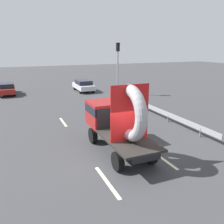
# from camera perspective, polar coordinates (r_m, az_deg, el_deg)

# --- Properties ---
(ground_plane) EXTENTS (120.00, 120.00, 0.00)m
(ground_plane) POSITION_cam_1_polar(r_m,az_deg,el_deg) (11.87, 3.46, -11.14)
(ground_plane) COLOR #38383A
(flatbed_truck) EXTENTS (2.02, 5.42, 3.71)m
(flatbed_truck) POSITION_cam_1_polar(r_m,az_deg,el_deg) (12.33, 0.89, -1.60)
(flatbed_truck) COLOR black
(flatbed_truck) RESTS_ON ground_plane
(distant_sedan) EXTENTS (1.78, 4.16, 1.36)m
(distant_sedan) POSITION_cam_1_polar(r_m,az_deg,el_deg) (29.41, -6.87, 6.41)
(distant_sedan) COLOR black
(distant_sedan) RESTS_ON ground_plane
(traffic_light) EXTENTS (0.42, 0.36, 5.71)m
(traffic_light) POSITION_cam_1_polar(r_m,az_deg,el_deg) (26.63, 1.40, 12.08)
(traffic_light) COLOR gray
(traffic_light) RESTS_ON ground_plane
(guardrail) EXTENTS (0.10, 12.97, 0.71)m
(guardrail) POSITION_cam_1_polar(r_m,az_deg,el_deg) (18.93, 10.53, 0.58)
(guardrail) COLOR gray
(guardrail) RESTS_ON ground_plane
(lane_dash_left_near) EXTENTS (0.16, 2.56, 0.01)m
(lane_dash_left_near) POSITION_cam_1_polar(r_m,az_deg,el_deg) (10.05, -1.22, -16.41)
(lane_dash_left_near) COLOR beige
(lane_dash_left_near) RESTS_ON ground_plane
(lane_dash_left_far) EXTENTS (0.16, 2.13, 0.01)m
(lane_dash_left_far) POSITION_cam_1_polar(r_m,az_deg,el_deg) (17.60, -11.66, -2.40)
(lane_dash_left_far) COLOR beige
(lane_dash_left_far) RESTS_ON ground_plane
(lane_dash_right_near) EXTENTS (0.16, 2.27, 0.01)m
(lane_dash_right_near) POSITION_cam_1_polar(r_m,az_deg,el_deg) (12.06, 12.23, -11.01)
(lane_dash_right_near) COLOR beige
(lane_dash_right_near) RESTS_ON ground_plane
(lane_dash_right_far) EXTENTS (0.16, 2.48, 0.01)m
(lane_dash_right_far) POSITION_cam_1_polar(r_m,az_deg,el_deg) (18.20, -1.30, -1.48)
(lane_dash_right_far) COLOR beige
(lane_dash_right_far) RESTS_ON ground_plane
(oncoming_car) EXTENTS (1.75, 4.09, 1.33)m
(oncoming_car) POSITION_cam_1_polar(r_m,az_deg,el_deg) (29.57, -23.99, 5.21)
(oncoming_car) COLOR black
(oncoming_car) RESTS_ON ground_plane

